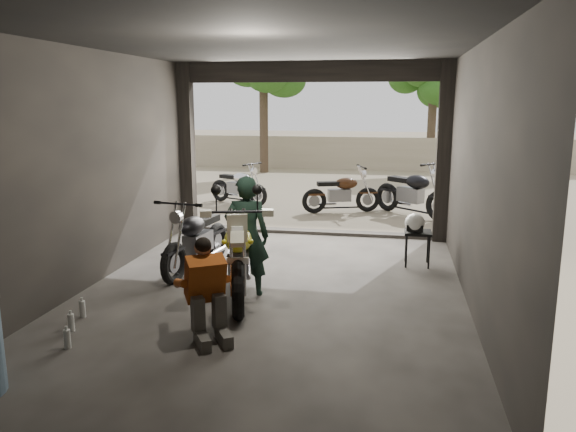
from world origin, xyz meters
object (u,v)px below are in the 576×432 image
(outside_bike_a, at_px, (238,183))
(outside_bike_b, at_px, (341,190))
(stool, at_px, (418,236))
(left_bike, at_px, (196,234))
(outside_bike_c, at_px, (413,189))
(helmet, at_px, (415,223))
(sign_post, at_px, (477,158))
(rider, at_px, (247,236))
(mechanic, at_px, (208,293))
(main_bike, at_px, (238,250))

(outside_bike_a, xyz_separation_m, outside_bike_b, (2.60, -0.64, 0.01))
(outside_bike_b, bearing_deg, stool, -178.05)
(left_bike, bearing_deg, outside_bike_c, 64.43)
(left_bike, relative_size, helmet, 5.27)
(outside_bike_a, xyz_separation_m, helmet, (4.09, -4.71, 0.18))
(left_bike, distance_m, sign_post, 5.03)
(rider, height_order, mechanic, rider)
(stool, distance_m, sign_post, 2.19)
(stool, bearing_deg, outside_bike_c, 89.70)
(main_bike, xyz_separation_m, outside_bike_a, (-1.84, 6.54, -0.13))
(left_bike, height_order, outside_bike_a, left_bike)
(left_bike, xyz_separation_m, outside_bike_a, (-0.90, 5.51, -0.05))
(outside_bike_a, height_order, sign_post, sign_post)
(left_bike, distance_m, outside_bike_a, 5.58)
(stool, bearing_deg, sign_post, 58.22)
(outside_bike_b, xyz_separation_m, stool, (1.55, -4.01, -0.05))
(helmet, bearing_deg, outside_bike_c, 96.05)
(sign_post, bearing_deg, outside_bike_a, 142.20)
(outside_bike_b, distance_m, sign_post, 3.64)
(outside_bike_c, relative_size, helmet, 5.71)
(rider, distance_m, stool, 2.86)
(outside_bike_a, relative_size, helmet, 4.81)
(left_bike, xyz_separation_m, rider, (1.02, -0.89, 0.23))
(outside_bike_b, height_order, outside_bike_c, outside_bike_c)
(outside_bike_c, xyz_separation_m, stool, (-0.02, -3.92, -0.13))
(main_bike, bearing_deg, stool, 24.00)
(outside_bike_c, bearing_deg, mechanic, -156.26)
(outside_bike_b, bearing_deg, outside_bike_c, -112.49)
(helmet, xyz_separation_m, sign_post, (1.07, 1.69, 0.83))
(main_bike, relative_size, mechanic, 1.84)
(helmet, bearing_deg, mechanic, -118.03)
(rider, bearing_deg, mechanic, 81.34)
(helmet, bearing_deg, outside_bike_a, 138.19)
(outside_bike_b, distance_m, outside_bike_c, 1.58)
(left_bike, distance_m, helmet, 3.29)
(outside_bike_b, height_order, mechanic, outside_bike_b)
(outside_bike_b, xyz_separation_m, helmet, (1.49, -4.07, 0.17))
(rider, bearing_deg, sign_post, -140.92)
(main_bike, height_order, left_bike, main_bike)
(left_bike, distance_m, stool, 3.37)
(outside_bike_a, distance_m, rider, 6.69)
(main_bike, bearing_deg, outside_bike_c, 52.91)
(main_bike, height_order, outside_bike_b, main_bike)
(left_bike, xyz_separation_m, sign_post, (4.26, 2.49, 0.97))
(left_bike, distance_m, outside_bike_c, 5.79)
(left_bike, relative_size, mechanic, 1.59)
(main_bike, height_order, outside_bike_a, main_bike)
(outside_bike_b, height_order, helmet, outside_bike_b)
(outside_bike_c, distance_m, sign_post, 2.66)
(mechanic, bearing_deg, left_bike, 80.31)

